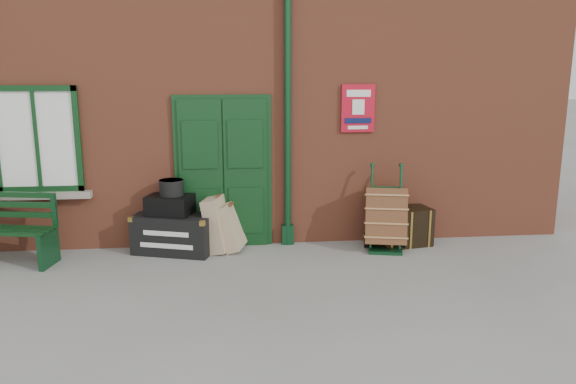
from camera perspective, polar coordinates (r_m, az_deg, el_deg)
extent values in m
plane|color=gray|center=(7.23, -4.04, -8.90)|extent=(80.00, 80.00, 0.00)
cube|color=#9D4D32|center=(10.25, -4.90, 8.89)|extent=(10.00, 4.00, 4.00)
cube|color=black|center=(8.33, -6.57, 1.81)|extent=(1.42, 0.12, 2.32)
cube|color=white|center=(8.67, -24.17, 4.89)|extent=(1.20, 0.08, 1.50)
cylinder|color=#0D361B|center=(8.22, -0.03, 8.07)|extent=(0.10, 0.10, 4.00)
cube|color=red|center=(8.44, 7.13, 8.43)|extent=(0.50, 0.03, 0.70)
cube|color=black|center=(8.74, -27.21, -1.11)|extent=(1.60, 0.35, 0.43)
cube|color=#0D361B|center=(8.28, -23.13, -5.31)|extent=(0.16, 0.49, 0.49)
cube|color=black|center=(8.36, -11.42, -4.10)|extent=(1.26, 0.93, 0.56)
cube|color=black|center=(8.26, -11.90, -1.29)|extent=(0.73, 0.62, 0.28)
cylinder|color=black|center=(8.20, -11.77, 0.44)|extent=(0.43, 0.43, 0.23)
cube|color=tan|center=(8.29, -7.16, -3.19)|extent=(0.49, 0.64, 0.81)
cube|color=tan|center=(8.30, -5.90, -3.53)|extent=(0.53, 0.60, 0.70)
cube|color=#0D361B|center=(8.38, 9.83, -5.83)|extent=(0.54, 0.44, 0.05)
cylinder|color=#0D361B|center=(8.37, 8.47, -1.54)|extent=(0.11, 0.34, 1.22)
cylinder|color=#0D361B|center=(8.40, 11.35, -1.61)|extent=(0.11, 0.34, 1.22)
cylinder|color=black|center=(8.52, 7.91, -4.81)|extent=(0.10, 0.23, 0.23)
cylinder|color=black|center=(8.56, 11.64, -4.89)|extent=(0.10, 0.23, 0.23)
cube|color=brown|center=(8.40, 9.89, -2.43)|extent=(0.72, 0.76, 0.90)
cube|color=black|center=(8.71, 11.58, -3.41)|extent=(0.87, 0.66, 0.57)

